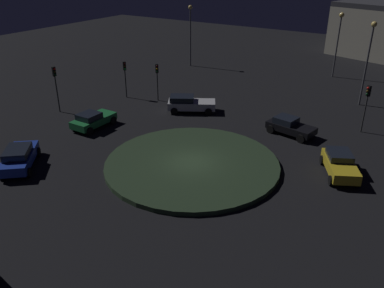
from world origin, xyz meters
TOP-DOWN VIEW (x-y plane):
  - ground_plane at (0.00, 0.00)m, footprint 118.63×118.63m
  - roundabout_island at (0.00, 0.00)m, footprint 12.69×12.69m
  - car_blue at (-6.85, 10.40)m, footprint 4.63×4.33m
  - car_green at (1.29, 11.27)m, footprint 4.10×2.10m
  - car_silver at (9.34, 6.25)m, footprint 3.91×4.89m
  - car_yellow at (4.56, -9.34)m, footprint 4.50×3.47m
  - car_black at (9.33, -3.97)m, footprint 2.65×4.29m
  - traffic_light_northeast at (9.31, 14.35)m, footprint 0.37×0.40m
  - traffic_light_southeast at (13.14, -9.07)m, footprint 0.40×0.37m
  - traffic_light_north at (2.40, 16.95)m, footprint 0.33×0.37m
  - traffic_light_northeast_near at (10.30, 10.85)m, footprint 0.38×0.39m
  - streetlamp_northeast at (24.52, 15.92)m, footprint 0.55×0.55m
  - streetlamp_east at (29.53, -2.27)m, footprint 0.59×0.59m
  - streetlamp_east_near at (20.42, -7.42)m, footprint 0.54×0.54m

SIDE VIEW (x-z plane):
  - ground_plane at x=0.00m, z-range 0.00..0.00m
  - roundabout_island at x=0.00m, z-range 0.00..0.34m
  - car_black at x=9.33m, z-range 0.03..1.49m
  - car_green at x=1.29m, z-range 0.03..1.51m
  - car_yellow at x=4.56m, z-range 0.04..1.55m
  - car_blue at x=-6.85m, z-range 0.03..1.61m
  - car_silver at x=9.34m, z-range 0.04..1.63m
  - traffic_light_northeast at x=9.31m, z-range 0.83..4.73m
  - traffic_light_northeast_near at x=10.30m, z-range 0.84..4.74m
  - traffic_light_southeast at x=13.14m, z-range 0.88..5.06m
  - traffic_light_north at x=2.40m, z-range 0.94..5.43m
  - streetlamp_northeast at x=24.52m, z-range 1.38..9.44m
  - streetlamp_east at x=29.53m, z-range 1.56..9.39m
  - streetlamp_east_near at x=20.42m, z-range 1.37..9.69m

